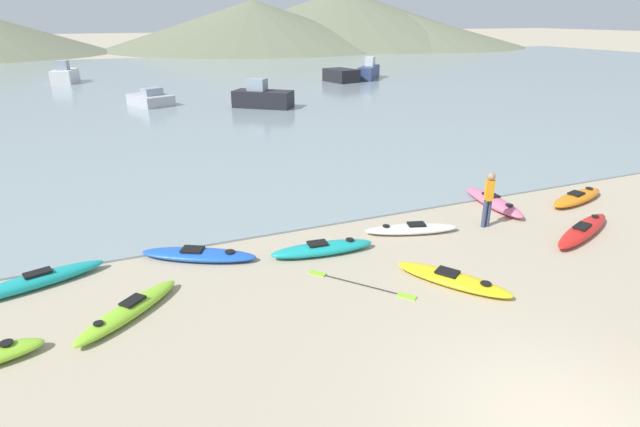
{
  "coord_description": "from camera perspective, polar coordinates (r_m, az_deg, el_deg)",
  "views": [
    {
      "loc": [
        -5.84,
        -4.07,
        6.05
      ],
      "look_at": [
        -0.42,
        8.75,
        0.5
      ],
      "focal_mm": 28.0,
      "sensor_mm": 36.0,
      "label": 1
    }
  ],
  "objects": [
    {
      "name": "bay_water",
      "position": [
        48.64,
        -16.34,
        13.79
      ],
      "size": [
        160.0,
        70.0,
        0.06
      ],
      "primitive_type": "cube",
      "color": "gray",
      "rests_on": "ground_plane"
    },
    {
      "name": "far_hill_midleft",
      "position": [
        105.53,
        -7.63,
        20.66
      ],
      "size": [
        57.34,
        57.34,
        8.8
      ],
      "primitive_type": "cone",
      "color": "#6B7056",
      "rests_on": "ground_plane"
    },
    {
      "name": "far_hill_midright",
      "position": [
        121.36,
        2.63,
        21.53
      ],
      "size": [
        72.63,
        72.63,
        11.34
      ],
      "primitive_type": "cone",
      "color": "#6B7056",
      "rests_on": "ground_plane"
    },
    {
      "name": "far_hill_right",
      "position": [
        112.92,
        10.11,
        19.94
      ],
      "size": [
        47.55,
        47.55,
        6.23
      ],
      "primitive_type": "cone",
      "color": "#6B7056",
      "rests_on": "ground_plane"
    },
    {
      "name": "kayak_on_sand_0",
      "position": [
        11.65,
        -21.02,
        -10.3
      ],
      "size": [
        2.51,
        2.3,
        0.34
      ],
      "color": "#8CCC2D",
      "rests_on": "ground_plane"
    },
    {
      "name": "kayak_on_sand_1",
      "position": [
        13.54,
        0.27,
        -4.02
      ],
      "size": [
        2.91,
        0.93,
        0.37
      ],
      "color": "teal",
      "rests_on": "ground_plane"
    },
    {
      "name": "kayak_on_sand_2",
      "position": [
        16.59,
        27.86,
        -1.69
      ],
      "size": [
        3.45,
        1.89,
        0.37
      ],
      "color": "red",
      "rests_on": "ground_plane"
    },
    {
      "name": "kayak_on_sand_3",
      "position": [
        17.87,
        19.18,
        1.29
      ],
      "size": [
        0.98,
        3.05,
        0.39
      ],
      "color": "#E5668C",
      "rests_on": "ground_plane"
    },
    {
      "name": "kayak_on_sand_4",
      "position": [
        19.47,
        27.33,
        1.65
      ],
      "size": [
        2.99,
        1.43,
        0.37
      ],
      "color": "orange",
      "rests_on": "ground_plane"
    },
    {
      "name": "kayak_on_sand_5",
      "position": [
        13.67,
        -13.7,
        -4.58
      ],
      "size": [
        3.09,
        2.17,
        0.3
      ],
      "color": "blue",
      "rests_on": "ground_plane"
    },
    {
      "name": "kayak_on_sand_6",
      "position": [
        15.07,
        10.41,
        -1.75
      ],
      "size": [
        2.87,
        1.38,
        0.31
      ],
      "color": "white",
      "rests_on": "ground_plane"
    },
    {
      "name": "kayak_on_sand_7",
      "position": [
        12.53,
        14.9,
        -7.24
      ],
      "size": [
        2.15,
        2.81,
        0.31
      ],
      "color": "yellow",
      "rests_on": "ground_plane"
    },
    {
      "name": "kayak_on_sand_9",
      "position": [
        13.73,
        -30.1,
        -6.79
      ],
      "size": [
        3.35,
        1.52,
        0.39
      ],
      "color": "teal",
      "rests_on": "ground_plane"
    },
    {
      "name": "person_near_waterline",
      "position": [
        15.8,
        18.72,
        1.89
      ],
      "size": [
        0.35,
        0.29,
        1.73
      ],
      "color": "#384260",
      "rests_on": "ground_plane"
    },
    {
      "name": "moored_boat_0",
      "position": [
        52.4,
        5.61,
        15.88
      ],
      "size": [
        4.04,
        4.51,
        2.09
      ],
      "color": "navy",
      "rests_on": "bay_water"
    },
    {
      "name": "moored_boat_1",
      "position": [
        38.39,
        -18.77,
        12.29
      ],
      "size": [
        3.18,
        3.8,
        1.23
      ],
      "color": "#B2B2B7",
      "rests_on": "bay_water"
    },
    {
      "name": "moored_boat_2",
      "position": [
        54.52,
        -27.14,
        13.9
      ],
      "size": [
        2.44,
        3.89,
        2.06
      ],
      "color": "white",
      "rests_on": "bay_water"
    },
    {
      "name": "moored_boat_3",
      "position": [
        49.78,
        2.43,
        15.5
      ],
      "size": [
        2.77,
        3.61,
        1.19
      ],
      "color": "black",
      "rests_on": "bay_water"
    },
    {
      "name": "moored_boat_4",
      "position": [
        35.72,
        -6.6,
        13.05
      ],
      "size": [
        4.22,
        3.84,
        1.93
      ],
      "color": "black",
      "rests_on": "bay_water"
    },
    {
      "name": "loose_paddle",
      "position": [
        12.17,
        4.61,
        -8.07
      ],
      "size": [
        1.9,
        2.26,
        0.03
      ],
      "color": "black",
      "rests_on": "ground_plane"
    }
  ]
}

